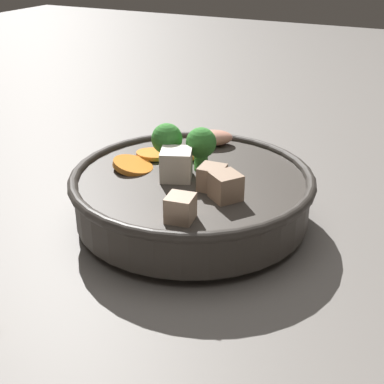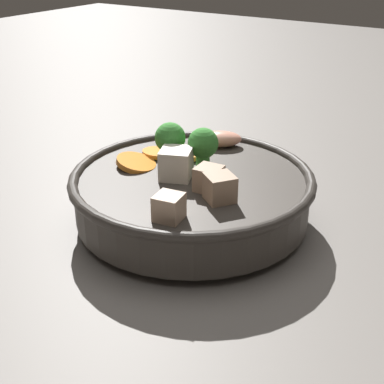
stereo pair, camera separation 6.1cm
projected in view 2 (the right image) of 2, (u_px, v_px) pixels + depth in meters
The scene contains 2 objects.
ground_plane at pixel (192, 221), 0.63m from camera, with size 3.00×3.00×0.00m, color slate.
stirfry_bowl at pixel (192, 190), 0.61m from camera, with size 0.28×0.28×0.11m.
Camera 2 is at (-0.30, 0.46, 0.31)m, focal length 50.00 mm.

